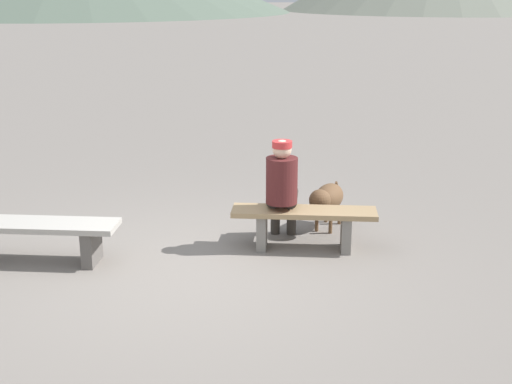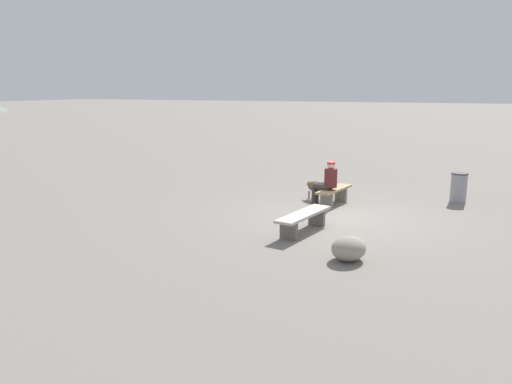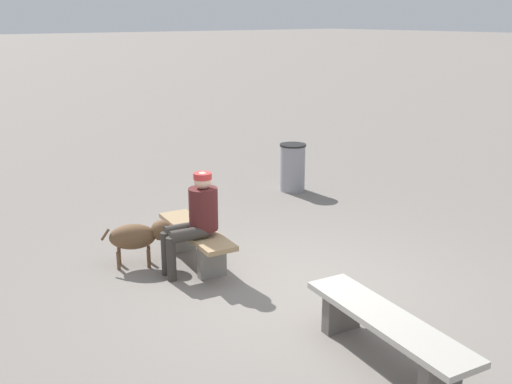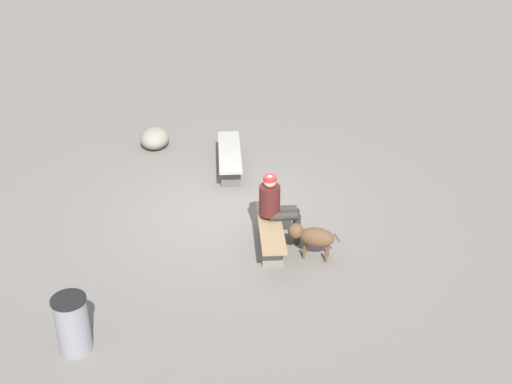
% 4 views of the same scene
% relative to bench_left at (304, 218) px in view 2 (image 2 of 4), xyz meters
% --- Properties ---
extents(ground, '(210.00, 210.00, 0.06)m').
position_rel_bench_left_xyz_m(ground, '(1.64, -0.36, -0.35)').
color(ground, gray).
extents(bench_left, '(1.91, 0.73, 0.44)m').
position_rel_bench_left_xyz_m(bench_left, '(0.00, 0.00, 0.00)').
color(bench_left, '#605B56').
rests_on(bench_left, ground).
extents(bench_right, '(1.62, 0.63, 0.46)m').
position_rel_bench_left_xyz_m(bench_right, '(2.92, 0.12, 0.01)').
color(bench_right, gray).
rests_on(bench_right, ground).
extents(seated_person, '(0.42, 0.69, 1.23)m').
position_rel_bench_left_xyz_m(seated_person, '(2.69, 0.26, 0.39)').
color(seated_person, '#511E1E').
rests_on(seated_person, ground).
extents(dog, '(0.56, 0.77, 0.57)m').
position_rel_bench_left_xyz_m(dog, '(3.29, 0.72, 0.07)').
color(dog, brown).
rests_on(dog, ground).
extents(trash_bin, '(0.46, 0.46, 0.83)m').
position_rel_bench_left_xyz_m(trash_bin, '(4.65, -2.97, 0.10)').
color(trash_bin, gray).
rests_on(trash_bin, ground).
extents(boulder, '(0.87, 0.78, 0.45)m').
position_rel_bench_left_xyz_m(boulder, '(-1.41, -1.37, -0.10)').
color(boulder, gray).
rests_on(boulder, ground).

